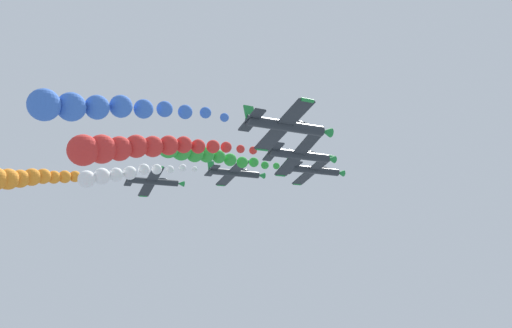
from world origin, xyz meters
The scene contains 10 objects.
airplane_lead centered at (0.23, 10.45, 75.73)m, with size 9.14×10.35×3.54m.
smoke_trail_lead centered at (2.28, -9.94, 75.87)m, with size 4.99×19.80×2.71m.
airplane_left_inner centered at (-10.41, 1.97, 76.17)m, with size 9.23×10.35×3.40m.
smoke_trail_left_inner centered at (-9.46, -17.57, 74.14)m, with size 3.26×18.36×4.92m.
airplane_right_inner centered at (9.83, 1.13, 75.43)m, with size 8.81×10.35×4.39m.
smoke_trail_right_inner centered at (11.41, -21.56, 73.62)m, with size 4.73×22.82×4.91m.
airplane_left_outer centered at (-21.48, -8.20, 75.45)m, with size 8.78×10.35×4.45m.
smoke_trail_left_outer centered at (-16.79, -29.84, 73.63)m, with size 9.44×21.74×5.05m.
airplane_right_outer centered at (21.28, -8.35, 75.46)m, with size 9.12×10.35×3.57m.
smoke_trail_right_outer centered at (23.00, -27.68, 74.09)m, with size 4.24×17.97×3.85m.
Camera 1 is at (64.09, -36.33, 61.85)m, focal length 36.16 mm.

